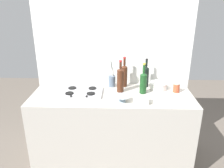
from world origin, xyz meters
name	(u,v)px	position (x,y,z in m)	size (l,w,h in m)	color
ground_plane	(112,159)	(0.00, 0.00, 0.00)	(6.00, 6.00, 0.00)	#6B6056
counter_block	(112,128)	(0.00, 0.00, 0.45)	(1.80, 0.70, 0.90)	beige
backsplash_panel	(113,67)	(0.00, 0.38, 1.11)	(1.90, 0.06, 2.21)	white
stovetop_hob	(81,92)	(-0.35, 0.01, 0.91)	(0.47, 0.35, 0.04)	#B2B2B7
plate_stack	(158,86)	(0.54, 0.17, 0.94)	(0.21, 0.21, 0.08)	white
wine_bottle_leftmost	(143,82)	(0.35, 0.04, 1.03)	(0.08, 0.08, 0.35)	#19471E
wine_bottle_mid_left	(120,79)	(0.09, 0.07, 1.05)	(0.08, 0.08, 0.37)	#472314
wine_bottle_mid_right	(124,75)	(0.14, 0.24, 1.04)	(0.07, 0.07, 0.37)	#472314
wine_bottle_rightmost	(146,76)	(0.40, 0.24, 1.04)	(0.07, 0.07, 0.35)	black
mixing_bowl	(122,98)	(0.11, -0.20, 0.94)	(0.17, 0.17, 0.06)	silver
butter_dish	(141,100)	(0.31, -0.22, 0.93)	(0.16, 0.10, 0.06)	silver
utensil_crock	(112,81)	(-0.01, 0.24, 0.97)	(0.08, 0.08, 0.31)	slate
condiment_jar_front	(176,87)	(0.74, 0.08, 0.96)	(0.08, 0.08, 0.11)	#C64C2D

